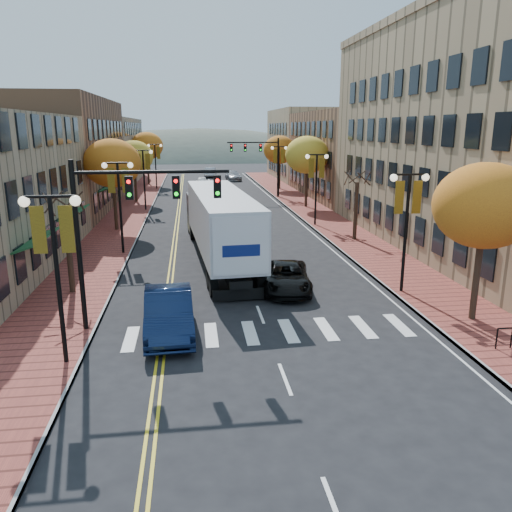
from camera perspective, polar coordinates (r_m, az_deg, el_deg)
name	(u,v)px	position (r m, az deg, el deg)	size (l,w,h in m)	color
ground	(275,353)	(18.99, 2.19, -11.03)	(200.00, 200.00, 0.00)	black
sidewalk_left	(129,213)	(50.42, -14.31, 4.78)	(4.00, 85.00, 0.15)	brown
sidewalk_right	(309,209)	(51.46, 6.08, 5.34)	(4.00, 85.00, 0.15)	brown
building_left_mid	(48,155)	(54.80, -22.72, 10.58)	(12.00, 24.00, 11.00)	brown
building_left_far	(94,151)	(79.23, -18.03, 11.31)	(12.00, 26.00, 9.50)	#9E8966
building_right_near	(501,138)	(39.26, 26.25, 12.05)	(15.00, 28.00, 15.00)	#997F5B
building_right_mid	(369,155)	(62.75, 12.78, 11.23)	(15.00, 24.00, 10.00)	brown
building_right_far	(322,144)	(83.73, 7.57, 12.52)	(15.00, 20.00, 11.00)	#9E8966
tree_left_a	(69,251)	(26.30, -20.59, 0.52)	(0.28, 0.28, 4.20)	#382619
tree_left_b	(112,163)	(41.43, -16.12, 10.14)	(4.48, 4.48, 7.21)	#382619
tree_left_c	(134,157)	(57.30, -13.77, 10.95)	(4.16, 4.16, 6.69)	#382619
tree_left_d	(147,146)	(75.18, -12.36, 12.19)	(4.61, 4.61, 7.42)	#382619
tree_right_a	(485,206)	(22.56, 24.67, 5.21)	(4.16, 4.16, 6.69)	#382619
tree_right_b	(356,211)	(37.35, 11.32, 5.07)	(0.28, 0.28, 4.20)	#382619
tree_right_c	(307,155)	(52.34, 5.85, 11.41)	(4.48, 4.48, 7.21)	#382619
tree_right_d	(280,150)	(68.01, 2.72, 12.03)	(4.35, 4.35, 7.00)	#382619
lamp_left_a	(55,248)	(17.93, -22.03, 0.90)	(1.96, 0.36, 6.05)	black
lamp_left_b	(119,190)	(33.44, -15.38, 7.30)	(1.96, 0.36, 6.05)	black
lamp_left_c	(144,168)	(51.25, -12.73, 9.78)	(1.96, 0.36, 6.05)	black
lamp_left_d	(155,157)	(69.15, -11.44, 10.98)	(1.96, 0.36, 6.05)	black
lamp_right_a	(407,210)	(25.45, 16.90, 5.08)	(1.96, 0.36, 6.05)	black
lamp_right_b	(316,176)	(42.38, 6.92, 9.12)	(1.96, 0.36, 6.05)	black
lamp_right_c	(279,161)	(59.94, 2.63, 10.75)	(1.96, 0.36, 6.05)	black
traffic_mast_near	(126,213)	(20.32, -14.61, 4.80)	(6.10, 0.35, 7.00)	black
traffic_mast_far	(262,156)	(59.58, 0.69, 11.34)	(6.10, 0.34, 7.00)	black
semi_truck	(218,219)	(31.46, -4.37, 4.20)	(4.03, 17.86, 4.43)	black
navy_sedan	(169,312)	(20.71, -9.94, -6.34)	(1.89, 5.42, 1.78)	#0D1936
black_suv	(286,277)	(25.74, 3.49, -2.42)	(2.34, 5.08, 1.41)	black
car_far_white	(202,182)	(72.49, -6.19, 8.45)	(1.58, 3.92, 1.33)	white
car_far_silver	(233,176)	(80.25, -2.61, 9.14)	(2.06, 5.07, 1.47)	#9C9DA3
car_far_oncoming	(211,172)	(86.21, -5.21, 9.52)	(1.74, 4.99, 1.65)	#A7A7AE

